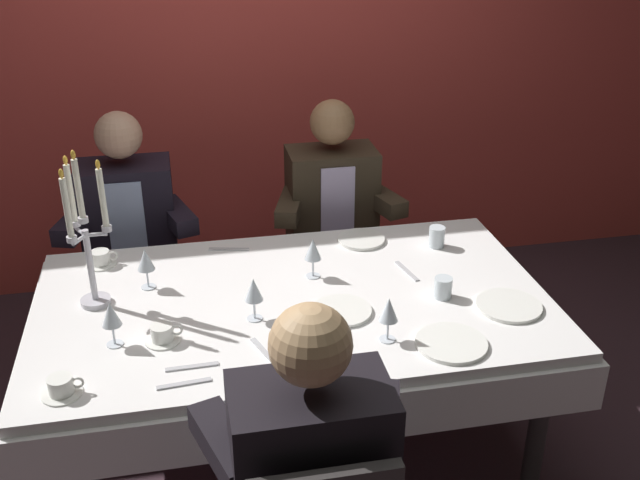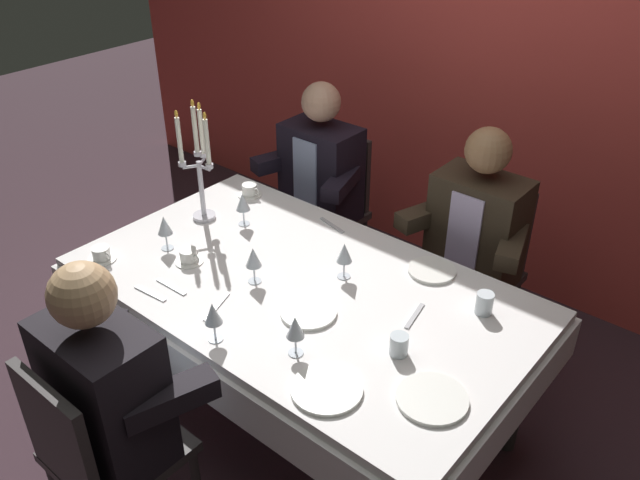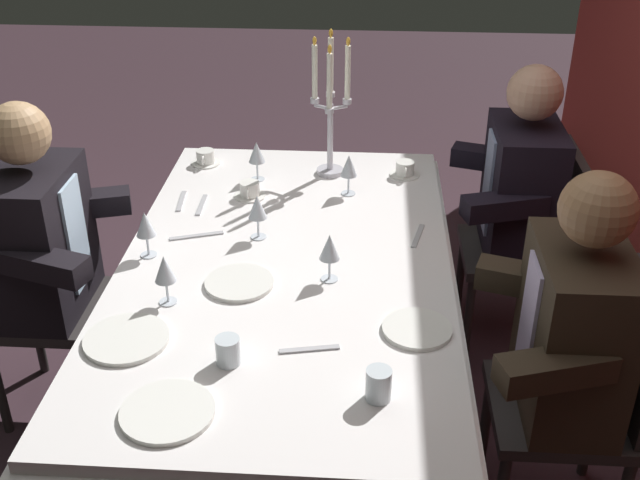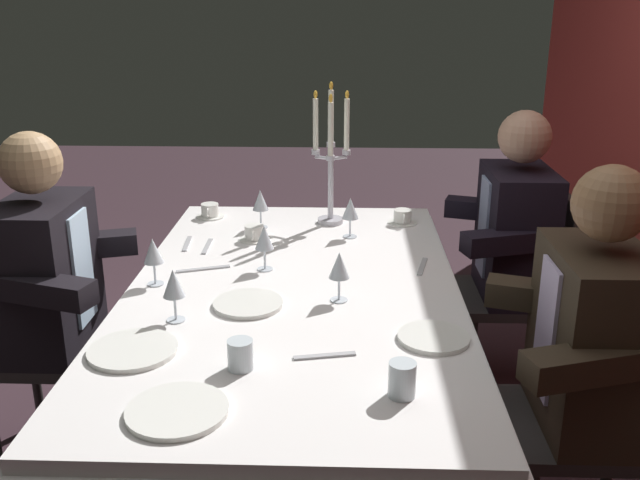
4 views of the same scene
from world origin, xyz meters
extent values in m
plane|color=#39262D|center=(0.00, 0.00, 0.00)|extent=(12.00, 12.00, 0.00)
cube|color=#C33E37|center=(0.00, 1.66, 1.35)|extent=(6.00, 0.12, 2.70)
cube|color=white|center=(0.00, 0.00, 0.72)|extent=(1.90, 1.10, 0.04)
cube|color=white|center=(0.00, 0.00, 0.61)|extent=(1.94, 1.14, 0.18)
cylinder|color=#2E2929|center=(-0.83, -0.43, 0.35)|extent=(0.07, 0.07, 0.70)
cylinder|color=#2E2929|center=(-0.83, 0.43, 0.35)|extent=(0.07, 0.07, 0.70)
cylinder|color=#2E2929|center=(0.83, 0.43, 0.35)|extent=(0.07, 0.07, 0.70)
cylinder|color=silver|center=(-0.72, 0.11, 0.75)|extent=(0.11, 0.11, 0.02)
cylinder|color=silver|center=(-0.72, 0.11, 0.90)|extent=(0.02, 0.02, 0.28)
cylinder|color=silver|center=(-0.72, 0.11, 1.08)|extent=(0.04, 0.04, 0.02)
cylinder|color=white|center=(-0.72, 0.11, 1.20)|extent=(0.02, 0.02, 0.21)
ellipsoid|color=yellow|center=(-0.72, 0.11, 1.32)|extent=(0.02, 0.02, 0.03)
cylinder|color=silver|center=(-0.68, 0.11, 1.02)|extent=(0.07, 0.01, 0.01)
cylinder|color=silver|center=(-0.64, 0.11, 1.04)|extent=(0.04, 0.04, 0.02)
cylinder|color=white|center=(-0.64, 0.11, 1.16)|extent=(0.02, 0.02, 0.21)
ellipsoid|color=yellow|center=(-0.64, 0.11, 1.28)|extent=(0.02, 0.02, 0.03)
cylinder|color=silver|center=(-0.74, 0.14, 1.02)|extent=(0.05, 0.07, 0.01)
cylinder|color=silver|center=(-0.76, 0.17, 1.04)|extent=(0.04, 0.04, 0.02)
cylinder|color=white|center=(-0.76, 0.17, 1.16)|extent=(0.02, 0.02, 0.21)
ellipsoid|color=yellow|center=(-0.76, 0.17, 1.28)|extent=(0.02, 0.02, 0.03)
cylinder|color=silver|center=(-0.74, 0.08, 1.02)|extent=(0.05, 0.07, 0.01)
cylinder|color=silver|center=(-0.76, 0.04, 1.04)|extent=(0.04, 0.04, 0.02)
cylinder|color=white|center=(-0.76, 0.04, 1.16)|extent=(0.02, 0.02, 0.21)
ellipsoid|color=yellow|center=(-0.76, 0.04, 1.28)|extent=(0.02, 0.02, 0.03)
cylinder|color=white|center=(0.16, -0.13, 0.75)|extent=(0.22, 0.22, 0.01)
cylinder|color=white|center=(0.37, 0.42, 0.75)|extent=(0.20, 0.20, 0.01)
cylinder|color=white|center=(0.47, -0.40, 0.75)|extent=(0.24, 0.24, 0.01)
cylinder|color=white|center=(0.76, -0.22, 0.75)|extent=(0.24, 0.24, 0.01)
cylinder|color=silver|center=(0.11, 0.15, 0.74)|extent=(0.06, 0.06, 0.00)
cylinder|color=silver|center=(0.11, 0.15, 0.78)|extent=(0.01, 0.01, 0.07)
cone|color=silver|center=(0.11, 0.15, 0.86)|extent=(0.07, 0.07, 0.08)
cylinder|color=maroon|center=(0.11, 0.15, 0.84)|extent=(0.04, 0.04, 0.03)
cylinder|color=silver|center=(-0.01, -0.47, 0.74)|extent=(0.06, 0.06, 0.00)
cylinder|color=silver|center=(-0.01, -0.47, 0.78)|extent=(0.01, 0.01, 0.07)
cone|color=silver|center=(-0.01, -0.47, 0.86)|extent=(0.07, 0.07, 0.08)
cylinder|color=maroon|center=(-0.01, -0.47, 0.84)|extent=(0.04, 0.04, 0.03)
cylinder|color=silver|center=(-0.16, -0.11, 0.74)|extent=(0.06, 0.06, 0.00)
cylinder|color=silver|center=(-0.16, -0.11, 0.78)|extent=(0.01, 0.01, 0.07)
cone|color=silver|center=(-0.16, -0.11, 0.86)|extent=(0.07, 0.07, 0.08)
cylinder|color=maroon|center=(-0.16, -0.11, 0.84)|extent=(0.04, 0.04, 0.03)
cylinder|color=silver|center=(0.27, -0.33, 0.74)|extent=(0.06, 0.06, 0.00)
cylinder|color=silver|center=(0.27, -0.33, 0.78)|extent=(0.01, 0.01, 0.07)
cone|color=silver|center=(0.27, -0.33, 0.86)|extent=(0.07, 0.07, 0.08)
cylinder|color=maroon|center=(0.27, -0.33, 0.84)|extent=(0.04, 0.04, 0.03)
cylinder|color=silver|center=(-0.53, 0.19, 0.74)|extent=(0.06, 0.06, 0.00)
cylinder|color=silver|center=(-0.53, 0.19, 0.78)|extent=(0.01, 0.01, 0.07)
cone|color=silver|center=(-0.53, 0.19, 0.86)|extent=(0.07, 0.07, 0.08)
cylinder|color=#E0D172|center=(-0.53, 0.19, 0.84)|extent=(0.04, 0.04, 0.03)
cylinder|color=silver|center=(-0.64, -0.18, 0.74)|extent=(0.06, 0.06, 0.00)
cylinder|color=silver|center=(-0.64, -0.18, 0.78)|extent=(0.01, 0.01, 0.07)
cone|color=silver|center=(-0.64, -0.18, 0.86)|extent=(0.07, 0.07, 0.08)
cylinder|color=#E0D172|center=(-0.64, -0.18, 0.84)|extent=(0.04, 0.04, 0.03)
cylinder|color=silver|center=(0.67, 0.31, 0.78)|extent=(0.07, 0.07, 0.09)
cylinder|color=silver|center=(0.55, -0.10, 0.78)|extent=(0.07, 0.07, 0.08)
cylinder|color=white|center=(-0.48, -0.19, 0.74)|extent=(0.12, 0.12, 0.01)
cylinder|color=white|center=(-0.48, -0.19, 0.77)|extent=(0.08, 0.08, 0.05)
torus|color=white|center=(-0.43, -0.19, 0.78)|extent=(0.04, 0.01, 0.04)
cylinder|color=white|center=(-0.78, -0.42, 0.74)|extent=(0.12, 0.12, 0.01)
cylinder|color=white|center=(-0.78, -0.42, 0.77)|extent=(0.08, 0.08, 0.05)
torus|color=white|center=(-0.73, -0.42, 0.78)|extent=(0.04, 0.01, 0.04)
cylinder|color=white|center=(-0.72, 0.42, 0.74)|extent=(0.12, 0.12, 0.01)
cylinder|color=white|center=(-0.72, 0.42, 0.77)|extent=(0.08, 0.08, 0.05)
torus|color=white|center=(-0.67, 0.42, 0.78)|extent=(0.04, 0.01, 0.04)
cube|color=#B7B7BC|center=(-0.39, -0.36, 0.74)|extent=(0.17, 0.02, 0.01)
cube|color=#B7B7BC|center=(-0.20, 0.45, 0.74)|extent=(0.17, 0.06, 0.01)
cube|color=#B7B7BC|center=(-0.15, -0.33, 0.74)|extent=(0.08, 0.19, 0.01)
cube|color=#B7B7BC|center=(0.48, 0.12, 0.74)|extent=(0.05, 0.17, 0.01)
cube|color=#B7B7BC|center=(-0.42, -0.45, 0.74)|extent=(0.17, 0.03, 0.01)
cylinder|color=#2E2929|center=(-0.81, 0.70, 0.21)|extent=(0.04, 0.04, 0.42)
cylinder|color=#2E2929|center=(-0.45, 0.70, 0.21)|extent=(0.04, 0.04, 0.42)
cylinder|color=#2E2929|center=(-0.81, 1.06, 0.21)|extent=(0.04, 0.04, 0.42)
cylinder|color=#2E2929|center=(-0.45, 1.06, 0.21)|extent=(0.04, 0.04, 0.42)
cube|color=#2E2929|center=(-0.63, 0.88, 0.44)|extent=(0.42, 0.42, 0.04)
cube|color=#2E2929|center=(-0.63, 1.07, 0.68)|extent=(0.38, 0.04, 0.44)
cube|color=black|center=(-0.63, 0.88, 0.73)|extent=(0.42, 0.26, 0.54)
cube|color=#8793B6|center=(-0.63, 0.75, 0.76)|extent=(0.16, 0.01, 0.40)
sphere|color=tan|center=(-0.63, 0.88, 1.14)|extent=(0.21, 0.21, 0.21)
cube|color=black|center=(-0.85, 0.78, 0.77)|extent=(0.19, 0.34, 0.08)
cube|color=black|center=(-0.41, 0.78, 0.77)|extent=(0.19, 0.34, 0.08)
cylinder|color=#2E2929|center=(-0.28, -0.70, 0.21)|extent=(0.04, 0.04, 0.42)
cube|color=#2E2929|center=(-0.10, -0.88, 0.44)|extent=(0.42, 0.42, 0.04)
cube|color=#2E2929|center=(-0.10, -1.07, 0.68)|extent=(0.38, 0.04, 0.44)
cube|color=black|center=(-0.10, -0.88, 0.73)|extent=(0.42, 0.26, 0.54)
cube|color=#AECBE3|center=(-0.10, -0.75, 0.76)|extent=(0.16, 0.01, 0.40)
sphere|color=tan|center=(-0.10, -0.88, 1.14)|extent=(0.21, 0.21, 0.21)
cube|color=black|center=(0.12, -0.78, 0.77)|extent=(0.19, 0.34, 0.08)
cube|color=black|center=(-0.32, -0.78, 0.77)|extent=(0.19, 0.34, 0.08)
cylinder|color=#2E2929|center=(0.16, 0.70, 0.21)|extent=(0.04, 0.04, 0.42)
cylinder|color=#2E2929|center=(0.52, 0.70, 0.21)|extent=(0.04, 0.04, 0.42)
cylinder|color=#2E2929|center=(0.16, 1.06, 0.21)|extent=(0.04, 0.04, 0.42)
cylinder|color=#2E2929|center=(0.52, 1.06, 0.21)|extent=(0.04, 0.04, 0.42)
cube|color=#2E2929|center=(0.34, 0.88, 0.44)|extent=(0.42, 0.42, 0.04)
cube|color=#2E2929|center=(0.34, 1.07, 0.68)|extent=(0.38, 0.04, 0.44)
cube|color=#30261A|center=(0.34, 0.88, 0.73)|extent=(0.42, 0.26, 0.54)
cube|color=#B6A5CC|center=(0.34, 0.75, 0.76)|extent=(0.16, 0.01, 0.40)
sphere|color=#936845|center=(0.34, 0.88, 1.14)|extent=(0.21, 0.21, 0.21)
cube|color=#30261A|center=(0.12, 0.78, 0.77)|extent=(0.19, 0.34, 0.08)
cube|color=#30261A|center=(0.56, 0.78, 0.77)|extent=(0.19, 0.34, 0.08)
camera|label=1|loc=(-0.37, -2.36, 2.16)|focal=41.62mm
camera|label=2|loc=(1.48, -1.64, 2.31)|focal=36.71mm
camera|label=3|loc=(2.23, 0.27, 2.07)|focal=43.74mm
camera|label=4|loc=(2.17, 0.17, 1.65)|focal=39.54mm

